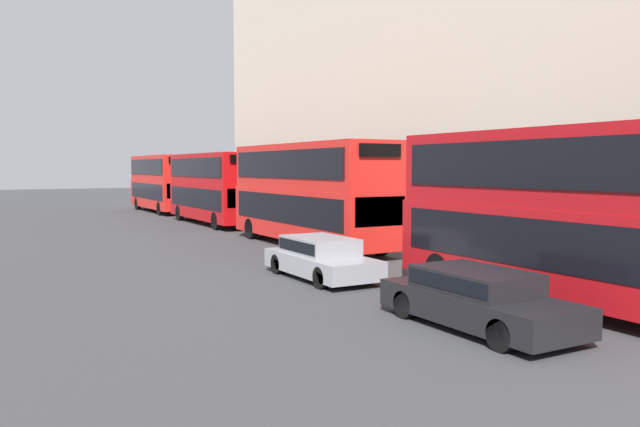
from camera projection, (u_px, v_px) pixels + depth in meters
The scene contains 6 objects.
bus_leading at pixel (589, 211), 14.79m from camera, with size 2.59×11.27×4.41m.
bus_second_in_queue at pixel (309, 190), 27.05m from camera, with size 2.59×10.84×4.45m.
bus_third_in_queue at pixel (214, 185), 37.66m from camera, with size 2.59×10.12×4.26m.
bus_trailing at pixel (163, 181), 47.85m from camera, with size 2.59×10.17×4.31m.
car_dark_sedan at pixel (477, 297), 13.38m from camera, with size 1.86×4.67×1.27m.
car_hatchback at pixel (321, 256), 19.36m from camera, with size 1.85×4.49×1.29m.
Camera 1 is at (-11.19, -5.07, 3.47)m, focal length 35.00 mm.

